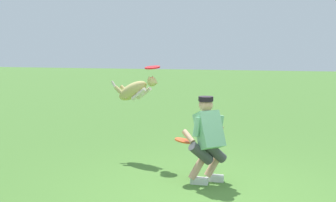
# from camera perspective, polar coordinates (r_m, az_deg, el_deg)

# --- Properties ---
(ground_plane) EXTENTS (60.00, 60.00, 0.00)m
(ground_plane) POSITION_cam_1_polar(r_m,az_deg,el_deg) (6.19, 5.61, -12.08)
(ground_plane) COLOR #46732E
(person) EXTENTS (0.71, 0.57, 1.29)m
(person) POSITION_cam_1_polar(r_m,az_deg,el_deg) (6.53, 5.18, -4.69)
(person) COLOR silver
(person) RESTS_ON ground_plane
(dog) EXTENTS (1.04, 0.50, 0.56)m
(dog) POSITION_cam_1_polar(r_m,az_deg,el_deg) (7.97, -4.32, 1.40)
(dog) COLOR tan
(frisbee_flying) EXTENTS (0.35, 0.34, 0.07)m
(frisbee_flying) POSITION_cam_1_polar(r_m,az_deg,el_deg) (7.72, -2.04, 4.38)
(frisbee_flying) COLOR red
(frisbee_held) EXTENTS (0.38, 0.38, 0.09)m
(frisbee_held) POSITION_cam_1_polar(r_m,az_deg,el_deg) (6.68, 2.02, -5.15)
(frisbee_held) COLOR #EC5523
(frisbee_held) RESTS_ON person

